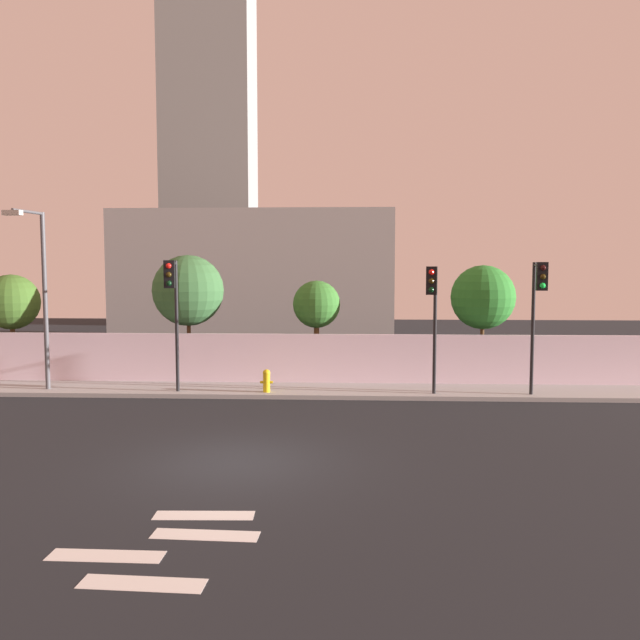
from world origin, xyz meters
The scene contains 15 objects.
ground_plane centered at (0.00, 0.00, 0.00)m, with size 80.00×80.00×0.00m, color black.
sidewalk centered at (0.00, 8.20, 0.07)m, with size 36.00×2.40×0.15m, color #9B9B9B.
perimeter_wall centered at (0.00, 9.49, 1.05)m, with size 36.00×0.18×1.80m, color silver.
crosswalk_marking centered at (-0.34, -4.53, 0.00)m, with size 3.18×3.06×0.01m.
traffic_light_left centered at (5.28, 6.91, 3.31)m, with size 0.51×1.39×4.30m.
traffic_light_center centered at (8.64, 6.91, 3.40)m, with size 0.35×1.40×4.44m.
traffic_light_right centered at (-3.31, 6.88, 3.45)m, with size 0.36×1.47×4.50m.
street_lamp_curbside centered at (-8.08, 7.48, 3.84)m, with size 0.62×1.93×6.17m.
fire_hydrant centered at (-0.29, 7.53, 0.57)m, with size 0.44×0.26×0.79m.
roadside_tree_leftmost centered at (-10.71, 10.46, 3.04)m, with size 2.16×2.16×4.14m.
roadside_tree_midleft centered at (-3.69, 10.46, 3.51)m, with size 2.75×2.75×4.89m.
roadside_tree_midright centered at (1.28, 10.46, 2.97)m, with size 1.82×1.82×3.91m.
roadside_tree_rightmost centered at (7.59, 10.46, 3.28)m, with size 2.43×2.43×4.50m.
low_building_distant centered at (-2.92, 23.49, 3.78)m, with size 15.68×6.00×7.57m, color #A2A2A2.
tower_on_skyline centered at (-8.14, 35.49, 15.18)m, with size 6.60×5.00×30.37m, color gray.
Camera 1 is at (2.59, -14.58, 4.48)m, focal length 36.81 mm.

